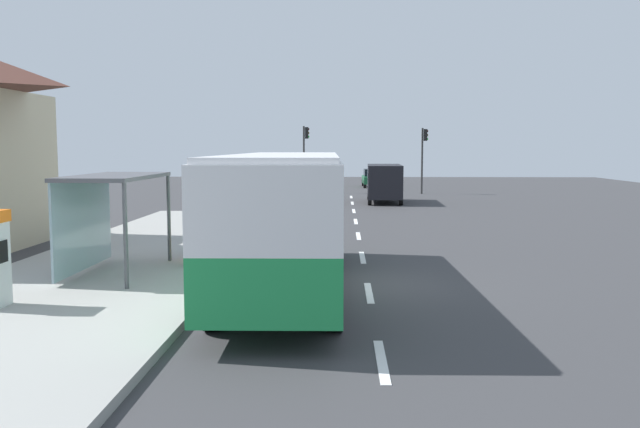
{
  "coord_description": "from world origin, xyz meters",
  "views": [
    {
      "loc": [
        -0.39,
        -16.37,
        3.38
      ],
      "look_at": [
        -1.0,
        2.41,
        1.5
      ],
      "focal_mm": 37.75,
      "sensor_mm": 36.0,
      "label": 1
    }
  ],
  "objects_px": {
    "white_van": "(384,181)",
    "recycling_bin_yellow": "(206,245)",
    "sedan_near": "(373,178)",
    "recycling_bin_blue": "(215,238)",
    "bus_shelter": "(103,198)",
    "recycling_bin_red": "(211,241)",
    "traffic_light_near_side": "(424,150)",
    "bus": "(286,212)",
    "recycling_bin_green": "(200,248)",
    "traffic_light_far_side": "(305,148)"
  },
  "relations": [
    {
      "from": "recycling_bin_red",
      "to": "traffic_light_near_side",
      "type": "bearing_deg",
      "value": 71.87
    },
    {
      "from": "traffic_light_far_side",
      "to": "recycling_bin_green",
      "type": "bearing_deg",
      "value": -91.98
    },
    {
      "from": "bus",
      "to": "white_van",
      "type": "xyz_separation_m",
      "value": [
        3.91,
        25.22,
        -0.5
      ]
    },
    {
      "from": "recycling_bin_green",
      "to": "traffic_light_near_side",
      "type": "bearing_deg",
      "value": 72.64
    },
    {
      "from": "recycling_bin_green",
      "to": "recycling_bin_red",
      "type": "xyz_separation_m",
      "value": [
        0.0,
        1.4,
        0.0
      ]
    },
    {
      "from": "recycling_bin_blue",
      "to": "traffic_light_near_side",
      "type": "distance_m",
      "value": 30.62
    },
    {
      "from": "bus",
      "to": "sedan_near",
      "type": "height_order",
      "value": "bus"
    },
    {
      "from": "bus",
      "to": "recycling_bin_green",
      "type": "bearing_deg",
      "value": 140.87
    },
    {
      "from": "recycling_bin_blue",
      "to": "bus_shelter",
      "type": "relative_size",
      "value": 0.24
    },
    {
      "from": "recycling_bin_red",
      "to": "bus_shelter",
      "type": "xyz_separation_m",
      "value": [
        -2.21,
        -2.5,
        1.44
      ]
    },
    {
      "from": "white_van",
      "to": "traffic_light_near_side",
      "type": "distance_m",
      "value": 8.7
    },
    {
      "from": "recycling_bin_yellow",
      "to": "recycling_bin_red",
      "type": "relative_size",
      "value": 1.0
    },
    {
      "from": "recycling_bin_red",
      "to": "recycling_bin_blue",
      "type": "relative_size",
      "value": 1.0
    },
    {
      "from": "white_van",
      "to": "bus_shelter",
      "type": "xyz_separation_m",
      "value": [
        -8.61,
        -24.3,
        0.75
      ]
    },
    {
      "from": "recycling_bin_blue",
      "to": "recycling_bin_green",
      "type": "bearing_deg",
      "value": -90.0
    },
    {
      "from": "bus",
      "to": "traffic_light_far_side",
      "type": "bearing_deg",
      "value": 92.35
    },
    {
      "from": "recycling_bin_green",
      "to": "bus_shelter",
      "type": "relative_size",
      "value": 0.24
    },
    {
      "from": "sedan_near",
      "to": "recycling_bin_red",
      "type": "relative_size",
      "value": 4.66
    },
    {
      "from": "white_van",
      "to": "recycling_bin_yellow",
      "type": "bearing_deg",
      "value": -105.88
    },
    {
      "from": "bus_shelter",
      "to": "recycling_bin_yellow",
      "type": "bearing_deg",
      "value": 39.12
    },
    {
      "from": "recycling_bin_yellow",
      "to": "traffic_light_far_side",
      "type": "bearing_deg",
      "value": 87.98
    },
    {
      "from": "sedan_near",
      "to": "recycling_bin_blue",
      "type": "bearing_deg",
      "value": -99.9
    },
    {
      "from": "recycling_bin_red",
      "to": "bus_shelter",
      "type": "distance_m",
      "value": 3.64
    },
    {
      "from": "recycling_bin_yellow",
      "to": "traffic_light_far_side",
      "type": "xyz_separation_m",
      "value": [
        1.1,
        31.13,
        2.61
      ]
    },
    {
      "from": "bus",
      "to": "recycling_bin_red",
      "type": "bearing_deg",
      "value": 126.0
    },
    {
      "from": "recycling_bin_red",
      "to": "sedan_near",
      "type": "bearing_deg",
      "value": 80.28
    },
    {
      "from": "white_van",
      "to": "traffic_light_far_side",
      "type": "relative_size",
      "value": 1.07
    },
    {
      "from": "traffic_light_near_side",
      "to": "bus_shelter",
      "type": "relative_size",
      "value": 1.18
    },
    {
      "from": "white_van",
      "to": "bus",
      "type": "bearing_deg",
      "value": -98.82
    },
    {
      "from": "traffic_light_far_side",
      "to": "bus",
      "type": "bearing_deg",
      "value": -87.65
    },
    {
      "from": "recycling_bin_yellow",
      "to": "traffic_light_near_side",
      "type": "distance_m",
      "value": 31.95
    },
    {
      "from": "sedan_near",
      "to": "traffic_light_near_side",
      "type": "bearing_deg",
      "value": -68.91
    },
    {
      "from": "recycling_bin_yellow",
      "to": "bus_shelter",
      "type": "bearing_deg",
      "value": -140.88
    },
    {
      "from": "recycling_bin_green",
      "to": "recycling_bin_blue",
      "type": "relative_size",
      "value": 1.0
    },
    {
      "from": "traffic_light_far_side",
      "to": "sedan_near",
      "type": "bearing_deg",
      "value": 54.28
    },
    {
      "from": "sedan_near",
      "to": "recycling_bin_blue",
      "type": "distance_m",
      "value": 37.81
    },
    {
      "from": "recycling_bin_green",
      "to": "traffic_light_far_side",
      "type": "bearing_deg",
      "value": 88.02
    },
    {
      "from": "bus",
      "to": "traffic_light_near_side",
      "type": "height_order",
      "value": "traffic_light_near_side"
    },
    {
      "from": "white_van",
      "to": "recycling_bin_red",
      "type": "distance_m",
      "value": 22.73
    },
    {
      "from": "sedan_near",
      "to": "traffic_light_near_side",
      "type": "xyz_separation_m",
      "value": [
        3.2,
        -8.31,
        2.37
      ]
    },
    {
      "from": "recycling_bin_red",
      "to": "bus_shelter",
      "type": "relative_size",
      "value": 0.24
    },
    {
      "from": "white_van",
      "to": "sedan_near",
      "type": "bearing_deg",
      "value": 89.65
    },
    {
      "from": "bus",
      "to": "recycling_bin_blue",
      "type": "distance_m",
      "value": 4.96
    },
    {
      "from": "bus",
      "to": "traffic_light_far_side",
      "type": "height_order",
      "value": "traffic_light_far_side"
    },
    {
      "from": "bus",
      "to": "recycling_bin_red",
      "type": "distance_m",
      "value": 4.4
    },
    {
      "from": "recycling_bin_yellow",
      "to": "recycling_bin_blue",
      "type": "relative_size",
      "value": 1.0
    },
    {
      "from": "bus",
      "to": "recycling_bin_yellow",
      "type": "xyz_separation_m",
      "value": [
        -2.49,
        2.72,
        -1.19
      ]
    },
    {
      "from": "sedan_near",
      "to": "recycling_bin_red",
      "type": "xyz_separation_m",
      "value": [
        -6.5,
        -37.94,
        -0.14
      ]
    },
    {
      "from": "recycling_bin_blue",
      "to": "bus_shelter",
      "type": "xyz_separation_m",
      "value": [
        -2.21,
        -3.2,
        1.44
      ]
    },
    {
      "from": "bus",
      "to": "recycling_bin_yellow",
      "type": "relative_size",
      "value": 11.63
    }
  ]
}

